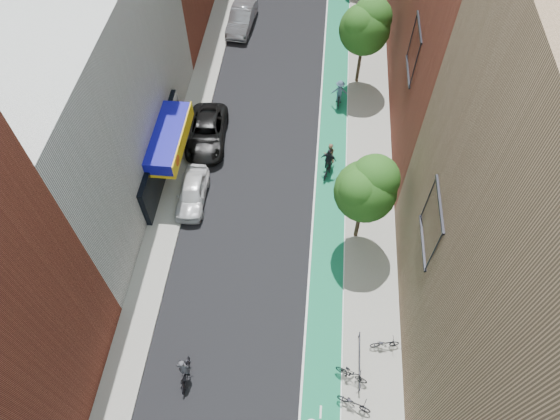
% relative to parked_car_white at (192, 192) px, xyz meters
% --- Properties ---
extents(ground, '(160.00, 160.00, 0.00)m').
position_rel_parked_car_white_xyz_m(ground, '(4.60, -11.81, -0.72)').
color(ground, black).
rests_on(ground, ground).
extents(bike_lane, '(2.00, 68.00, 0.01)m').
position_rel_parked_car_white_xyz_m(bike_lane, '(8.60, 14.19, -0.71)').
color(bike_lane, '#14744A').
rests_on(bike_lane, ground).
extents(sidewalk_left, '(2.00, 68.00, 0.15)m').
position_rel_parked_car_white_xyz_m(sidewalk_left, '(-1.40, 14.19, -0.65)').
color(sidewalk_left, gray).
rests_on(sidewalk_left, ground).
extents(sidewalk_right, '(3.00, 68.00, 0.15)m').
position_rel_parked_car_white_xyz_m(sidewalk_right, '(11.10, 14.19, -0.65)').
color(sidewalk_right, gray).
rests_on(sidewalk_right, ground).
extents(building_left_white, '(8.00, 20.00, 12.00)m').
position_rel_parked_car_white_xyz_m(building_left_white, '(-6.40, 2.19, 5.28)').
color(building_left_white, silver).
rests_on(building_left_white, ground).
extents(tree_near, '(3.40, 3.36, 6.42)m').
position_rel_parked_car_white_xyz_m(tree_near, '(10.25, -1.79, 3.94)').
color(tree_near, '#332619').
rests_on(tree_near, ground).
extents(tree_mid, '(3.55, 3.53, 6.74)m').
position_rel_parked_car_white_xyz_m(tree_mid, '(10.25, 12.21, 4.17)').
color(tree_mid, '#332619').
rests_on(tree_mid, ground).
extents(parked_car_white, '(1.79, 4.26, 1.44)m').
position_rel_parked_car_white_xyz_m(parked_car_white, '(0.00, 0.00, 0.00)').
color(parked_car_white, silver).
rests_on(parked_car_white, ground).
extents(parked_car_black, '(2.87, 5.61, 1.52)m').
position_rel_parked_car_white_xyz_m(parked_car_black, '(0.00, 5.12, 0.04)').
color(parked_car_black, black).
rests_on(parked_car_black, ground).
extents(parked_car_silver, '(2.16, 5.19, 1.67)m').
position_rel_parked_car_white_xyz_m(parked_car_silver, '(0.56, 18.38, 0.11)').
color(parked_car_silver, gray).
rests_on(parked_car_silver, ground).
extents(cyclist_lead, '(0.74, 1.91, 1.98)m').
position_rel_parked_car_white_xyz_m(cyclist_lead, '(1.81, -11.04, -0.07)').
color(cyclist_lead, black).
rests_on(cyclist_lead, ground).
extents(cyclist_lane_near, '(0.85, 1.66, 1.94)m').
position_rel_parked_car_white_xyz_m(cyclist_lane_near, '(8.37, 3.63, 0.10)').
color(cyclist_lane_near, black).
rests_on(cyclist_lane_near, ground).
extents(cyclist_lane_mid, '(1.06, 1.95, 2.04)m').
position_rel_parked_car_white_xyz_m(cyclist_lane_mid, '(8.34, 3.04, 0.03)').
color(cyclist_lane_mid, black).
rests_on(cyclist_lane_mid, ground).
extents(cyclist_lane_far, '(1.10, 1.56, 2.05)m').
position_rel_parked_car_white_xyz_m(cyclist_lane_far, '(8.88, 9.66, 0.22)').
color(cyclist_lane_far, black).
rests_on(cyclist_lane_far, ground).
extents(parked_bike_near, '(1.60, 0.79, 0.80)m').
position_rel_parked_car_white_xyz_m(parked_bike_near, '(11.69, -8.58, -0.17)').
color(parked_bike_near, black).
rests_on(parked_bike_near, sidewalk_right).
extents(parked_bike_mid, '(1.74, 1.06, 1.01)m').
position_rel_parked_car_white_xyz_m(parked_bike_mid, '(10.00, -10.34, -0.06)').
color(parked_bike_mid, black).
rests_on(parked_bike_mid, sidewalk_right).
extents(parked_bike_far, '(1.82, 1.15, 0.90)m').
position_rel_parked_car_white_xyz_m(parked_bike_far, '(10.14, -11.69, -0.12)').
color(parked_bike_far, black).
rests_on(parked_bike_far, sidewalk_right).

